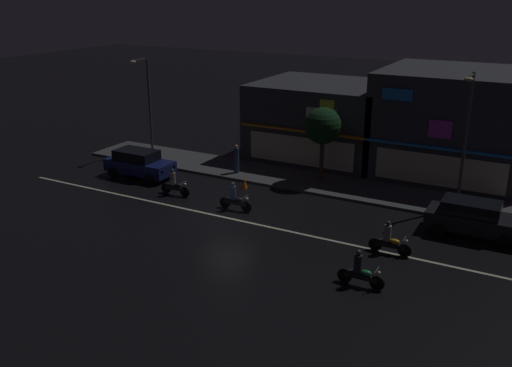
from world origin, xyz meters
TOP-DOWN VIEW (x-y plane):
  - ground_plane at (0.00, 0.00)m, footprint 140.00×140.00m
  - lane_divider_stripe at (0.00, 0.00)m, footprint 27.02×0.16m
  - sidewalk_far at (0.00, 7.09)m, footprint 28.44×3.75m
  - storefront_left_block at (8.53, 13.17)m, footprint 8.98×8.58m
  - storefront_center_block at (0.00, 12.76)m, footprint 8.86×7.76m
  - streetlamp_west at (-10.66, 7.24)m, footprint 0.44×1.64m
  - streetlamp_mid at (9.99, 6.73)m, footprint 0.44×1.64m
  - pedestrian_on_sidewalk at (-3.11, 6.29)m, footprint 0.32×0.32m
  - street_tree at (2.08, 7.39)m, footprint 2.15×2.15m
  - parked_car_near_kerb at (11.20, 3.77)m, footprint 4.30×1.98m
  - parked_car_trailing at (-8.18, 3.10)m, footprint 4.30×1.98m
  - motorcycle_lead at (-0.22, 1.16)m, footprint 1.90×0.60m
  - motorcycle_following at (-4.33, 1.48)m, footprint 1.90×0.60m
  - motorcycle_opposite_lane at (8.10, -3.37)m, footprint 1.90×0.60m
  - motorcycle_trailing_far at (8.30, -0.04)m, footprint 1.90×0.60m
  - traffic_cone at (-1.47, 4.39)m, footprint 0.36×0.36m

SIDE VIEW (x-z plane):
  - ground_plane at x=0.00m, z-range 0.00..0.00m
  - lane_divider_stripe at x=0.00m, z-range 0.00..0.01m
  - sidewalk_far at x=0.00m, z-range 0.00..0.14m
  - traffic_cone at x=-1.47m, z-range 0.00..0.55m
  - motorcycle_lead at x=-0.22m, z-range -0.13..1.39m
  - motorcycle_following at x=-4.33m, z-range -0.13..1.39m
  - motorcycle_opposite_lane at x=8.10m, z-range -0.13..1.39m
  - motorcycle_trailing_far at x=8.30m, z-range -0.13..1.39m
  - parked_car_near_kerb at x=11.20m, z-range 0.03..1.70m
  - parked_car_trailing at x=-8.18m, z-range 0.03..1.70m
  - pedestrian_on_sidewalk at x=-3.11m, z-range 0.09..1.87m
  - storefront_center_block at x=0.00m, z-range 0.00..5.07m
  - storefront_left_block at x=8.53m, z-range 0.00..6.42m
  - street_tree at x=2.08m, z-range 1.24..5.66m
  - streetlamp_west at x=-10.66m, z-range 0.77..7.33m
  - streetlamp_mid at x=9.99m, z-range 0.78..7.80m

